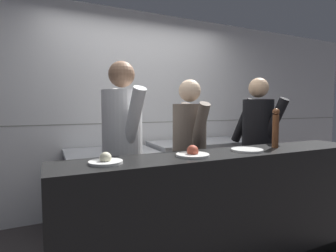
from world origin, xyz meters
name	(u,v)px	position (x,y,z in m)	size (l,w,h in m)	color
wall_back_tiled	(141,111)	(0.00, 1.46, 1.30)	(8.00, 0.06, 2.60)	white
oven_range	(111,188)	(-0.51, 1.06, 0.43)	(0.98, 0.71, 0.87)	#38383D
prep_counter	(201,175)	(0.70, 1.06, 0.45)	(1.33, 0.65, 0.90)	#B7BABF
pass_counter	(228,212)	(0.19, -0.18, 0.49)	(2.77, 0.45, 0.99)	black
stock_pot	(118,142)	(-0.42, 1.03, 0.96)	(0.26, 0.26, 0.17)	#2D2D33
mixing_bowl_steel	(194,137)	(0.61, 1.09, 0.96)	(0.28, 0.28, 0.11)	#B7BABF
plated_dish_main	(106,161)	(-0.81, -0.19, 1.01)	(0.22, 0.22, 0.08)	white
plated_dish_appetiser	(193,153)	(-0.17, -0.20, 1.01)	(0.25, 0.25, 0.09)	white
plated_dish_dessert	(247,150)	(0.36, -0.20, 1.00)	(0.26, 0.26, 0.02)	white
pepper_mill	(276,127)	(0.72, -0.17, 1.18)	(0.06, 0.06, 0.36)	brown
chef_head_cook	(123,149)	(-0.54, 0.42, 0.98)	(0.42, 0.77, 1.77)	black
chef_sous	(189,153)	(0.11, 0.33, 0.90)	(0.35, 0.71, 1.62)	black
chef_line	(257,143)	(1.05, 0.40, 0.94)	(0.40, 0.74, 1.69)	black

